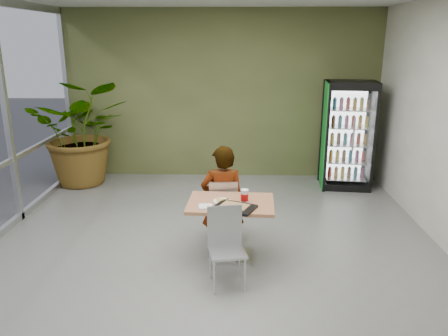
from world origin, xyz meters
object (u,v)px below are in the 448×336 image
at_px(soda_cup, 245,196).
at_px(chair_far, 223,205).
at_px(seated_woman, 223,204).
at_px(beverage_fridge, 348,135).
at_px(chair_near, 226,240).
at_px(cafeteria_tray, 235,207).
at_px(potted_plant, 83,132).
at_px(dining_table, 231,218).

bearing_deg(soda_cup, chair_far, 116.60).
bearing_deg(seated_woman, beverage_fridge, -139.15).
distance_m(chair_near, beverage_fridge, 4.02).
relative_size(chair_near, cafeteria_tray, 1.92).
bearing_deg(beverage_fridge, chair_far, -127.80).
xyz_separation_m(seated_woman, soda_cup, (0.28, -0.59, 0.32)).
height_order(soda_cup, cafeteria_tray, soda_cup).
height_order(chair_far, potted_plant, potted_plant).
height_order(chair_far, chair_near, chair_near).
bearing_deg(beverage_fridge, seated_woman, -128.40).
bearing_deg(chair_near, cafeteria_tray, 63.75).
xyz_separation_m(chair_far, beverage_fridge, (2.19, 2.30, 0.47)).
height_order(chair_near, potted_plant, potted_plant).
height_order(seated_woman, cafeteria_tray, seated_woman).
relative_size(dining_table, cafeteria_tray, 2.34).
bearing_deg(cafeteria_tray, beverage_fridge, 56.24).
relative_size(dining_table, seated_woman, 0.66).
xyz_separation_m(dining_table, beverage_fridge, (2.08, 2.83, 0.43)).
xyz_separation_m(soda_cup, potted_plant, (-2.95, 2.93, 0.15)).
xyz_separation_m(dining_table, potted_plant, (-2.79, 2.91, 0.44)).
bearing_deg(chair_far, potted_plant, -46.68).
xyz_separation_m(seated_woman, cafeteria_tray, (0.17, -0.78, 0.26)).
bearing_deg(chair_far, seated_woman, -83.81).
bearing_deg(potted_plant, chair_far, -41.69).
xyz_separation_m(chair_far, potted_plant, (-2.68, 2.38, 0.48)).
distance_m(seated_woman, beverage_fridge, 3.19).
bearing_deg(seated_woman, dining_table, 96.76).
height_order(chair_far, soda_cup, soda_cup).
distance_m(seated_woman, potted_plant, 3.58).
bearing_deg(chair_near, seated_woman, 82.94).
relative_size(seated_woman, beverage_fridge, 0.83).
relative_size(chair_near, beverage_fridge, 0.45).
xyz_separation_m(chair_far, chair_near, (0.06, -1.07, 0.01)).
bearing_deg(dining_table, chair_near, -94.79).
bearing_deg(potted_plant, soda_cup, -44.82).
relative_size(beverage_fridge, potted_plant, 0.99).
xyz_separation_m(dining_table, seated_woman, (-0.12, 0.57, -0.03)).
relative_size(chair_far, soda_cup, 5.09).
relative_size(seated_woman, potted_plant, 0.82).
distance_m(dining_table, soda_cup, 0.34).
height_order(chair_near, seated_woman, seated_woman).
relative_size(chair_near, potted_plant, 0.45).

